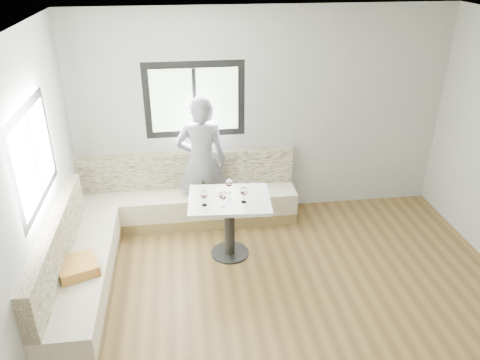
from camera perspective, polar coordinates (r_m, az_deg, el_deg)
The scene contains 9 objects.
room at distance 4.12m, azimuth 7.67°, elevation -2.95°, with size 5.01×5.01×2.81m.
banquette at distance 5.90m, azimuth -11.33°, elevation -5.58°, with size 2.90×2.80×0.95m.
table at distance 5.57m, azimuth -1.29°, elevation -4.01°, with size 1.00×0.81×0.78m.
person at distance 6.11m, azimuth -4.69°, elevation 2.14°, with size 0.66×0.43×1.80m, color slate.
olive_ramekin at distance 5.56m, azimuth -2.39°, elevation -1.55°, with size 0.09×0.09×0.04m.
wine_glass_a at distance 5.28m, azimuth -4.40°, elevation -1.80°, with size 0.09×0.09×0.19m.
wine_glass_b at distance 5.24m, azimuth -2.08°, elevation -1.94°, with size 0.09×0.09×0.19m.
wine_glass_c at distance 5.33m, azimuth 0.47°, elevation -1.44°, with size 0.09×0.09×0.19m.
wine_glass_d at distance 5.52m, azimuth -1.35°, elevation -0.36°, with size 0.09×0.09×0.19m.
Camera 1 is at (-1.09, -3.36, 3.44)m, focal length 35.00 mm.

